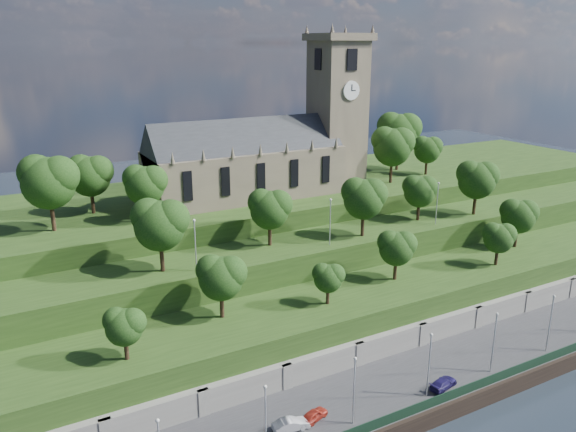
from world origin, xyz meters
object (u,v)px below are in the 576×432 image
car_left (314,415)px  car_right (443,383)px  car_middle (291,424)px  church (271,149)px

car_left → car_right: car_right is taller
car_middle → car_right: car_middle is taller
car_middle → car_right: bearing=-87.8°
car_left → car_middle: bearing=76.2°
car_left → car_right: 16.01m
car_left → car_right: (15.86, -2.18, 0.00)m
church → car_middle: church is taller
car_middle → church: bearing=-16.4°
church → car_middle: bearing=-114.6°
church → car_right: (-0.13, -43.26, -19.94)m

